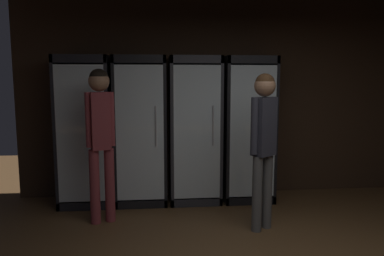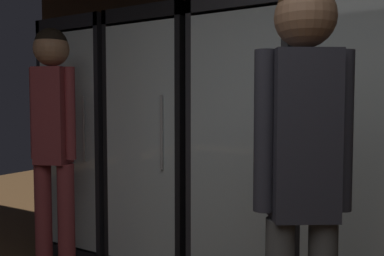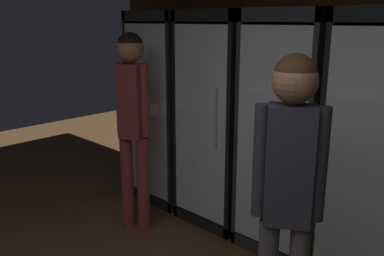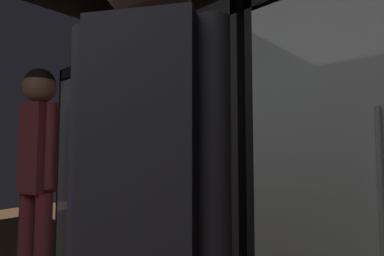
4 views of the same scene
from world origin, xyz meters
name	(u,v)px [view 2 (image 2 of 4)]	position (x,y,z in m)	size (l,w,h in m)	color
wall_back	(354,81)	(0.00, 3.03, 1.40)	(6.00, 0.06, 2.80)	#382619
cooler_far_left	(97,139)	(-2.02, 2.73, 0.95)	(0.67, 0.61, 1.93)	black
cooler_left	(165,144)	(-1.31, 2.73, 0.94)	(0.67, 0.61, 1.93)	black
cooler_center	(253,149)	(-0.60, 2.73, 0.94)	(0.67, 0.61, 1.93)	#2B2B30
cooler_right	(366,157)	(0.11, 2.73, 0.94)	(0.67, 0.61, 1.93)	black
shopper_near	(303,155)	(0.03, 1.64, 1.06)	(0.32, 0.26, 1.69)	#4C4C4C
shopper_far	(53,129)	(-1.73, 2.01, 1.09)	(0.31, 0.23, 1.75)	brown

